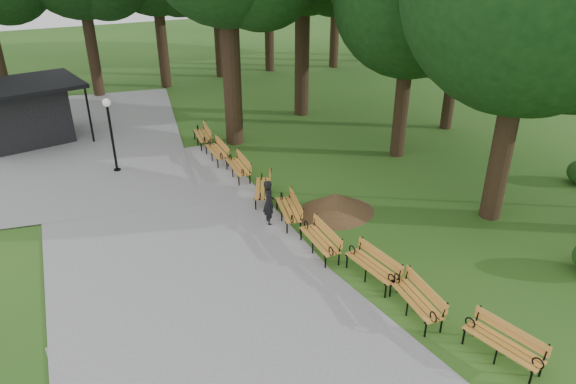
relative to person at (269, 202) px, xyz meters
name	(u,v)px	position (x,y,z in m)	size (l,w,h in m)	color
ground	(333,266)	(0.61, -3.11, -0.79)	(100.00, 100.00, 0.00)	#275217
path	(170,248)	(-3.39, -0.11, -0.76)	(12.00, 38.00, 0.06)	gray
person	(269,202)	(0.00, 0.00, 0.00)	(0.57, 0.38, 1.57)	black
kiosk	(24,113)	(-6.80, 11.91, 0.60)	(4.43, 3.85, 2.78)	black
lamp_post	(109,120)	(-3.79, 6.61, 1.41)	(0.32, 0.32, 3.04)	black
dirt_mound	(335,203)	(2.35, -0.33, -0.42)	(2.37, 2.37, 0.74)	#47301C
bench_0	(503,345)	(2.12, -7.95, -0.35)	(1.90, 0.64, 0.88)	orange
bench_1	(416,300)	(1.40, -5.82, -0.35)	(1.90, 0.64, 0.88)	orange
bench_2	(372,266)	(1.25, -4.12, -0.35)	(1.90, 0.64, 0.88)	orange
bench_3	(319,240)	(0.62, -2.29, -0.35)	(1.90, 0.64, 0.88)	orange
bench_4	(288,210)	(0.63, -0.15, -0.35)	(1.90, 0.64, 0.88)	orange
bench_5	(263,189)	(0.51, 1.68, -0.35)	(1.90, 0.64, 0.88)	orange
bench_6	(238,167)	(0.42, 3.90, -0.35)	(1.90, 0.64, 0.88)	orange
bench_7	(217,151)	(0.22, 5.83, -0.35)	(1.90, 0.64, 0.88)	orange
bench_8	(202,136)	(0.26, 7.93, -0.35)	(1.90, 0.64, 0.88)	orange
lawn_tree_1	(412,0)	(7.49, 3.03, 5.61)	(6.06, 6.06, 9.46)	black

